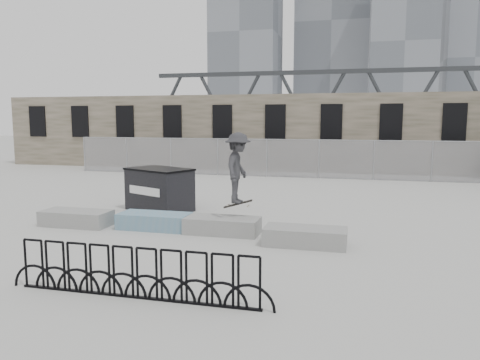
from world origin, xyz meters
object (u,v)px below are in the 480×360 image
object	(u,v)px
planter_center_left	(155,220)
planter_center_right	(222,225)
planter_offset	(305,236)
dumpster	(160,189)
bike_rack	(135,274)
skateboarder	(238,168)
planter_far_left	(76,217)

from	to	relation	value
planter_center_left	planter_center_right	size ratio (longest dim) A/B	1.00
planter_offset	dumpster	bearing A→B (deg)	148.74
bike_rack	planter_offset	bearing A→B (deg)	59.40
planter_center_left	planter_offset	bearing A→B (deg)	-9.18
skateboarder	planter_center_right	bearing A→B (deg)	130.12
planter_offset	planter_center_left	bearing A→B (deg)	170.82
dumpster	planter_far_left	bearing A→B (deg)	-92.93
dumpster	skateboarder	xyz separation A→B (m)	(3.33, -2.26, 1.04)
planter_center_right	planter_offset	distance (m)	2.40
planter_far_left	dumpster	world-z (taller)	dumpster
planter_far_left	skateboarder	bearing A→B (deg)	5.48
planter_offset	dumpster	distance (m)	6.20
planter_offset	dumpster	world-z (taller)	dumpster
planter_center_left	bike_rack	size ratio (longest dim) A/B	0.40
planter_center_left	planter_center_right	distance (m)	2.02
skateboarder	planter_offset	bearing A→B (deg)	-116.45
dumpster	bike_rack	distance (m)	7.89
planter_far_left	planter_center_left	world-z (taller)	same
skateboarder	dumpster	bearing A→B (deg)	55.30
planter_center_right	skateboarder	distance (m)	1.59
planter_far_left	planter_offset	distance (m)	6.71
planter_center_right	bike_rack	world-z (taller)	bike_rack
bike_rack	planter_far_left	bearing A→B (deg)	132.39
planter_far_left	dumpster	size ratio (longest dim) A/B	0.79
planter_center_right	dumpster	distance (m)	3.96
skateboarder	planter_far_left	bearing A→B (deg)	94.92
planter_center_left	dumpster	distance (m)	2.73
dumpster	planter_center_right	bearing A→B (deg)	-16.24
planter_far_left	planter_offset	bearing A→B (deg)	-4.22
dumpster	bike_rack	bearing A→B (deg)	-44.47
dumpster	bike_rack	world-z (taller)	dumpster
bike_rack	planter_center_right	bearing A→B (deg)	88.24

